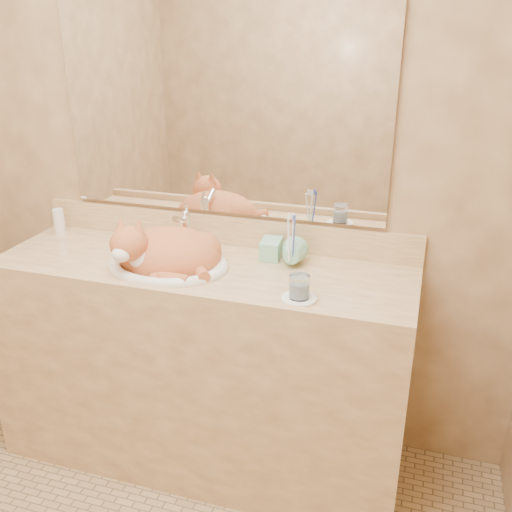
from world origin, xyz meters
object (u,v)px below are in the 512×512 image
(cat, at_px, (164,251))
(sink_basin, at_px, (167,249))
(soap_dispenser, at_px, (268,243))
(toothbrush_cup, at_px, (291,258))
(vanity_counter, at_px, (202,365))
(water_glass, at_px, (299,287))

(cat, bearing_deg, sink_basin, 1.47)
(soap_dispenser, height_order, toothbrush_cup, soap_dispenser)
(vanity_counter, relative_size, soap_dispenser, 9.65)
(soap_dispenser, xyz_separation_m, water_glass, (0.18, -0.27, -0.03))
(vanity_counter, distance_m, cat, 0.50)
(soap_dispenser, distance_m, water_glass, 0.33)
(cat, xyz_separation_m, water_glass, (0.54, -0.12, -0.01))
(soap_dispenser, bearing_deg, cat, -162.53)
(vanity_counter, bearing_deg, water_glass, -19.00)
(toothbrush_cup, bearing_deg, water_glass, -69.35)
(sink_basin, relative_size, cat, 1.14)
(toothbrush_cup, bearing_deg, vanity_counter, -165.57)
(soap_dispenser, distance_m, toothbrush_cup, 0.11)
(sink_basin, height_order, soap_dispenser, soap_dispenser)
(cat, bearing_deg, vanity_counter, 3.08)
(vanity_counter, height_order, toothbrush_cup, toothbrush_cup)
(sink_basin, relative_size, toothbrush_cup, 4.47)
(vanity_counter, bearing_deg, toothbrush_cup, 14.43)
(sink_basin, bearing_deg, water_glass, -11.50)
(vanity_counter, bearing_deg, sink_basin, -169.93)
(cat, bearing_deg, water_glass, -19.51)
(vanity_counter, distance_m, toothbrush_cup, 0.58)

